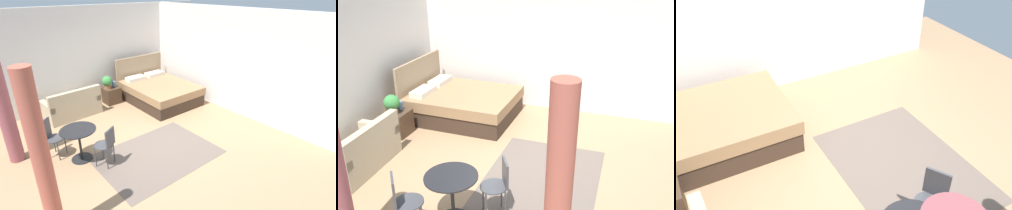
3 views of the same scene
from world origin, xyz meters
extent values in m
cube|color=#9E7A56|center=(0.00, 0.00, -0.01)|extent=(8.70, 9.45, 0.02)
cube|color=silver|center=(2.85, 0.00, 1.44)|extent=(0.12, 6.45, 2.87)
cube|color=#66564C|center=(-0.24, -0.53, 0.00)|extent=(2.51, 1.81, 0.01)
cube|color=#38281E|center=(1.62, 1.69, 0.18)|extent=(1.72, 2.18, 0.35)
cube|color=#93704C|center=(1.62, 1.69, 0.47)|extent=(1.76, 2.22, 0.23)
cylinder|color=#3F3F44|center=(-1.08, -0.16, 0.23)|extent=(0.02, 0.02, 0.45)
cylinder|color=#3F3F44|center=(-1.26, -0.11, 0.46)|extent=(0.52, 0.52, 0.02)
cube|color=#3F3F44|center=(-1.18, -0.25, 0.66)|extent=(0.28, 0.18, 0.38)
camera|label=1|loc=(-3.14, -4.32, 3.33)|focal=28.09mm
camera|label=2|loc=(-5.13, -1.65, 3.41)|focal=38.83mm
camera|label=3|loc=(-3.20, 2.08, 3.77)|focal=38.47mm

